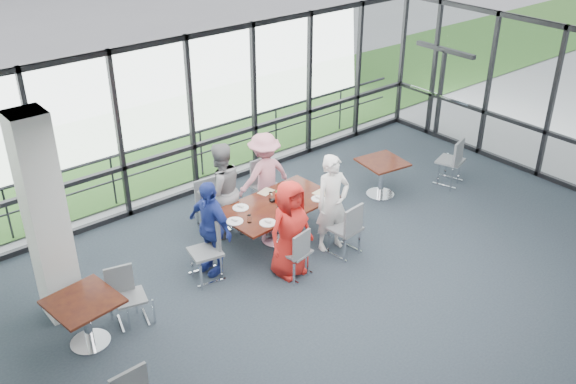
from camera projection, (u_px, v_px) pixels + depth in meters
floor at (375, 313)px, 9.64m from camera, size 12.00×10.00×0.02m
ceiling at (392, 113)px, 8.12m from camera, size 12.00×10.00×0.04m
curtain_wall_back at (191, 118)px, 12.28m from camera, size 12.00×0.10×3.20m
exit_door at (440, 95)px, 15.05m from camera, size 0.12×1.60×2.10m
structural_column at (46, 220)px, 8.91m from camera, size 0.50×0.50×3.20m
apron at (92, 121)px, 16.45m from camera, size 80.00×70.00×0.02m
grass_strip at (128, 144)px, 15.08m from camera, size 80.00×5.00×0.01m
guard_rail at (180, 159)px, 13.21m from camera, size 12.00×0.06×0.06m
main_table at (277, 209)px, 11.11m from camera, size 2.09×1.24×0.75m
side_table_left at (84, 307)px, 8.74m from camera, size 0.98×0.98×0.75m
side_table_right at (382, 167)px, 12.61m from camera, size 0.93×0.93×0.75m
diner_near_left at (290, 229)px, 10.15m from camera, size 0.83×0.55×1.66m
diner_near_right at (332, 203)px, 10.82m from camera, size 0.70×0.57×1.74m
diner_far_left at (220, 191)px, 11.18m from camera, size 0.90×0.60×1.77m
diner_far_right at (265, 175)px, 11.84m from camera, size 1.09×0.61×1.65m
diner_end at (210, 227)px, 10.23m from camera, size 0.64×1.01×1.63m
chair_main_nl at (295, 252)px, 10.29m from camera, size 0.50×0.50×0.87m
chair_main_nr at (345, 228)px, 10.84m from camera, size 0.52×0.52×0.96m
chair_main_fl at (214, 207)px, 11.53m from camera, size 0.50×0.50×0.93m
chair_main_fr at (267, 187)px, 12.14m from camera, size 0.48×0.48×0.98m
chair_main_end at (205, 252)px, 10.20m from camera, size 0.56×0.56×0.98m
chair_spare_lb at (130, 298)px, 9.24m from camera, size 0.52×0.52×0.88m
chair_spare_r at (450, 161)px, 13.14m from camera, size 0.62×0.62×1.01m
plate_nl at (268, 223)px, 10.46m from camera, size 0.28×0.28×0.01m
plate_nr at (318, 199)px, 11.19m from camera, size 0.25×0.25×0.01m
plate_fl at (241, 208)px, 10.91m from camera, size 0.28×0.28×0.01m
plate_fr at (287, 188)px, 11.54m from camera, size 0.27×0.27×0.01m
plate_end at (235, 221)px, 10.51m from camera, size 0.28×0.28×0.01m
tumbler_a at (279, 210)px, 10.72m from camera, size 0.06×0.06×0.13m
tumbler_b at (301, 198)px, 11.07m from camera, size 0.07×0.07×0.14m
tumbler_c at (271, 196)px, 11.17m from camera, size 0.06×0.06×0.13m
tumbler_d at (249, 219)px, 10.46m from camera, size 0.07×0.07×0.14m
menu_a at (287, 217)px, 10.66m from camera, size 0.33×0.24×0.00m
menu_b at (322, 192)px, 11.41m from camera, size 0.35×0.26×0.00m
menu_c at (266, 192)px, 11.43m from camera, size 0.33×0.27×0.00m
condiment_caddy at (273, 200)px, 11.11m from camera, size 0.10×0.07×0.04m
ketchup_bottle at (277, 198)px, 11.04m from camera, size 0.06×0.06×0.18m
green_bottle at (277, 196)px, 11.08m from camera, size 0.05×0.05×0.20m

